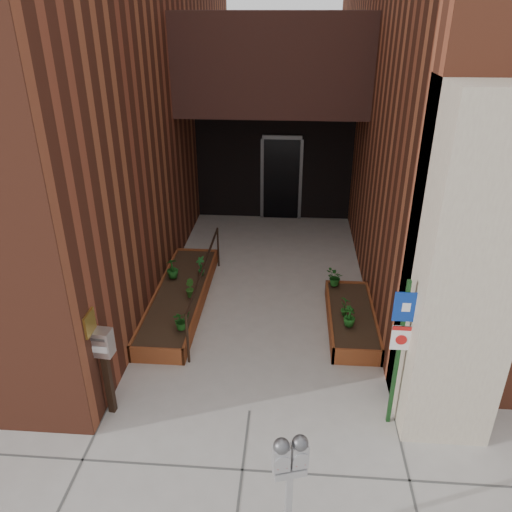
# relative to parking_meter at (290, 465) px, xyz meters

# --- Properties ---
(ground) EXTENTS (80.00, 80.00, 0.00)m
(ground) POSITION_rel_parking_meter_xyz_m (-0.56, 1.89, -1.17)
(ground) COLOR #9E9991
(ground) RESTS_ON ground
(architecture) EXTENTS (20.00, 14.60, 10.00)m
(architecture) POSITION_rel_parking_meter_xyz_m (-0.74, 8.79, 3.81)
(architecture) COLOR brown
(architecture) RESTS_ON ground
(planter_left) EXTENTS (0.90, 3.60, 0.30)m
(planter_left) POSITION_rel_parking_meter_xyz_m (-2.11, 4.59, -1.04)
(planter_left) COLOR brown
(planter_left) RESTS_ON ground
(planter_right) EXTENTS (0.80, 2.20, 0.30)m
(planter_right) POSITION_rel_parking_meter_xyz_m (1.04, 4.09, -1.04)
(planter_right) COLOR brown
(planter_right) RESTS_ON ground
(handrail) EXTENTS (0.04, 3.34, 0.90)m
(handrail) POSITION_rel_parking_meter_xyz_m (-1.61, 4.54, -0.43)
(handrail) COLOR black
(handrail) RESTS_ON ground
(parking_meter) EXTENTS (0.35, 0.21, 1.52)m
(parking_meter) POSITION_rel_parking_meter_xyz_m (0.00, 0.00, 0.00)
(parking_meter) COLOR #B2B2B4
(parking_meter) RESTS_ON ground
(sign_post) EXTENTS (0.30, 0.07, 2.19)m
(sign_post) POSITION_rel_parking_meter_xyz_m (1.34, 1.84, 0.18)
(sign_post) COLOR #163D19
(sign_post) RESTS_ON ground
(payment_dropbox) EXTENTS (0.29, 0.23, 1.35)m
(payment_dropbox) POSITION_rel_parking_meter_xyz_m (-2.46, 1.76, -0.20)
(payment_dropbox) COLOR black
(payment_dropbox) RESTS_ON ground
(shrub_left_a) EXTENTS (0.41, 0.41, 0.32)m
(shrub_left_a) POSITION_rel_parking_meter_xyz_m (-1.81, 3.37, -0.71)
(shrub_left_a) COLOR #195117
(shrub_left_a) RESTS_ON planter_left
(shrub_left_b) EXTENTS (0.25, 0.25, 0.34)m
(shrub_left_b) POSITION_rel_parking_meter_xyz_m (-1.87, 4.40, -0.70)
(shrub_left_b) COLOR #235117
(shrub_left_b) RESTS_ON planter_left
(shrub_left_c) EXTENTS (0.31, 0.31, 0.40)m
(shrub_left_c) POSITION_rel_parking_meter_xyz_m (-2.34, 5.08, -0.67)
(shrub_left_c) COLOR #175118
(shrub_left_c) RESTS_ON planter_left
(shrub_left_d) EXTENTS (0.30, 0.30, 0.40)m
(shrub_left_d) POSITION_rel_parking_meter_xyz_m (-1.81, 5.22, -0.67)
(shrub_left_d) COLOR #1B6122
(shrub_left_d) RESTS_ON planter_left
(shrub_right_a) EXTENTS (0.26, 0.26, 0.36)m
(shrub_right_a) POSITION_rel_parking_meter_xyz_m (0.95, 3.67, -0.69)
(shrub_right_a) COLOR #195719
(shrub_right_a) RESTS_ON planter_right
(shrub_right_b) EXTENTS (0.28, 0.28, 0.38)m
(shrub_right_b) POSITION_rel_parking_meter_xyz_m (0.90, 3.98, -0.68)
(shrub_right_b) COLOR #1C5B1A
(shrub_right_b) RESTS_ON planter_right
(shrub_right_c) EXTENTS (0.42, 0.42, 0.34)m
(shrub_right_c) POSITION_rel_parking_meter_xyz_m (0.79, 4.99, -0.70)
(shrub_right_c) COLOR #195919
(shrub_right_c) RESTS_ON planter_right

